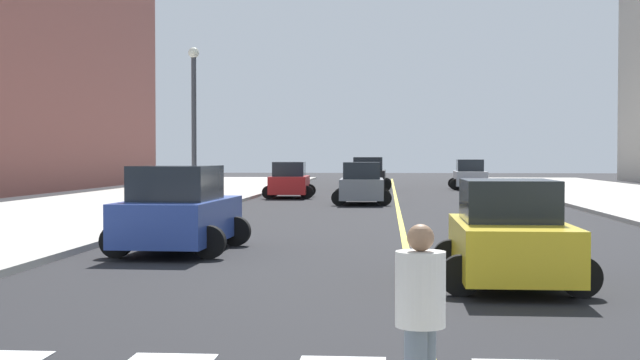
% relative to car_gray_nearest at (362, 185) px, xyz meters
% --- Properties ---
extents(lane_divider_paint, '(0.16, 80.00, 0.01)m').
position_rel_car_gray_nearest_xyz_m(lane_divider_paint, '(1.58, 4.20, -0.88)').
color(lane_divider_paint, yellow).
rests_on(lane_divider_paint, ground).
extents(car_gray_nearest, '(2.69, 4.25, 1.88)m').
position_rel_car_gray_nearest_xyz_m(car_gray_nearest, '(0.00, 0.00, 0.00)').
color(car_gray_nearest, slate).
rests_on(car_gray_nearest, ground).
extents(car_red_second, '(2.69, 4.22, 1.86)m').
position_rel_car_gray_nearest_xyz_m(car_red_second, '(-3.89, 5.64, -0.01)').
color(car_red_second, red).
rests_on(car_red_second, ground).
extents(car_blue_third, '(2.81, 4.40, 1.94)m').
position_rel_car_gray_nearest_xyz_m(car_blue_third, '(-3.52, -19.83, 0.02)').
color(car_blue_third, '#2D479E').
rests_on(car_blue_third, ground).
extents(car_black_fourth, '(2.95, 4.71, 2.10)m').
position_rel_car_gray_nearest_xyz_m(car_black_fourth, '(-0.05, 16.09, 0.10)').
color(car_black_fourth, black).
rests_on(car_black_fourth, ground).
extents(car_silver_fifth, '(2.78, 4.39, 1.94)m').
position_rel_car_gray_nearest_xyz_m(car_silver_fifth, '(6.50, 18.15, 0.03)').
color(car_silver_fifth, '#B7B7BC').
rests_on(car_silver_fifth, ground).
extents(car_yellow_sixth, '(2.46, 3.93, 1.75)m').
position_rel_car_gray_nearest_xyz_m(car_yellow_sixth, '(3.17, -24.34, -0.06)').
color(car_yellow_sixth, gold).
rests_on(car_yellow_sixth, ground).
extents(pedestrian_crossing, '(0.40, 0.40, 1.61)m').
position_rel_car_gray_nearest_xyz_m(pedestrian_crossing, '(1.40, -32.13, 0.01)').
color(pedestrian_crossing, slate).
rests_on(pedestrian_crossing, ground).
extents(street_lamp, '(0.44, 0.44, 6.44)m').
position_rel_car_gray_nearest_xyz_m(street_lamp, '(-6.74, -3.93, 3.13)').
color(street_lamp, '#38383D').
rests_on(street_lamp, sidewalk_kerb_west).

